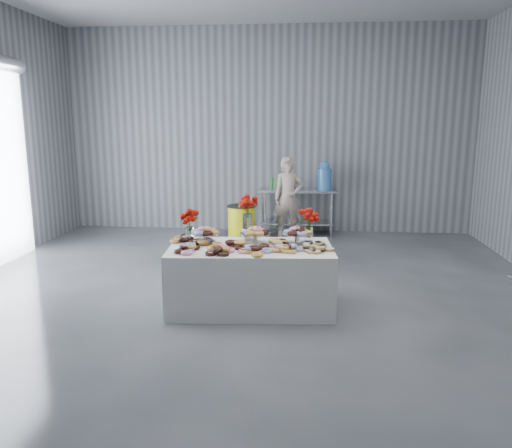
{
  "coord_description": "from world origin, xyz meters",
  "views": [
    {
      "loc": [
        0.7,
        -5.5,
        2.19
      ],
      "look_at": [
        0.14,
        0.53,
        0.94
      ],
      "focal_mm": 35.0,
      "sensor_mm": 36.0,
      "label": 1
    }
  ],
  "objects_px": {
    "person": "(288,198)",
    "display_table": "(251,277)",
    "prep_table": "(297,203)",
    "water_jug": "(324,176)",
    "trash_barrel": "(242,224)"
  },
  "relations": [
    {
      "from": "person",
      "to": "display_table",
      "type": "bearing_deg",
      "value": -105.74
    },
    {
      "from": "prep_table",
      "to": "water_jug",
      "type": "relative_size",
      "value": 2.71
    },
    {
      "from": "display_table",
      "to": "trash_barrel",
      "type": "relative_size",
      "value": 2.79
    },
    {
      "from": "water_jug",
      "to": "person",
      "type": "relative_size",
      "value": 0.36
    },
    {
      "from": "display_table",
      "to": "trash_barrel",
      "type": "height_order",
      "value": "display_table"
    },
    {
      "from": "water_jug",
      "to": "trash_barrel",
      "type": "distance_m",
      "value": 1.86
    },
    {
      "from": "prep_table",
      "to": "person",
      "type": "relative_size",
      "value": 0.98
    },
    {
      "from": "water_jug",
      "to": "person",
      "type": "xyz_separation_m",
      "value": [
        -0.67,
        -0.3,
        -0.38
      ]
    },
    {
      "from": "trash_barrel",
      "to": "display_table",
      "type": "bearing_deg",
      "value": -81.11
    },
    {
      "from": "display_table",
      "to": "trash_barrel",
      "type": "xyz_separation_m",
      "value": [
        -0.51,
        3.28,
        -0.03
      ]
    },
    {
      "from": "display_table",
      "to": "prep_table",
      "type": "distance_m",
      "value": 4.03
    },
    {
      "from": "display_table",
      "to": "water_jug",
      "type": "bearing_deg",
      "value": 75.95
    },
    {
      "from": "prep_table",
      "to": "person",
      "type": "xyz_separation_m",
      "value": [
        -0.17,
        -0.3,
        0.15
      ]
    },
    {
      "from": "person",
      "to": "trash_barrel",
      "type": "distance_m",
      "value": 1.03
    },
    {
      "from": "display_table",
      "to": "water_jug",
      "type": "relative_size",
      "value": 3.43
    }
  ]
}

